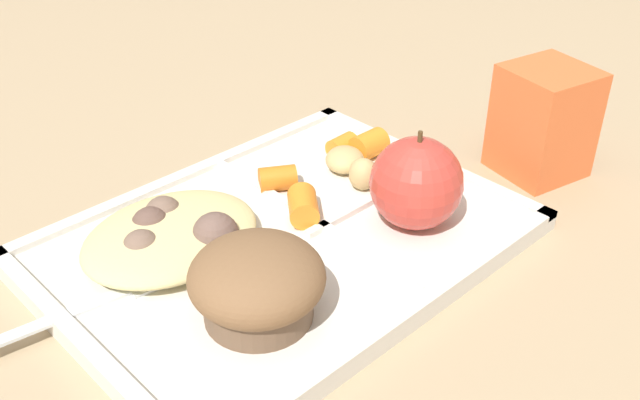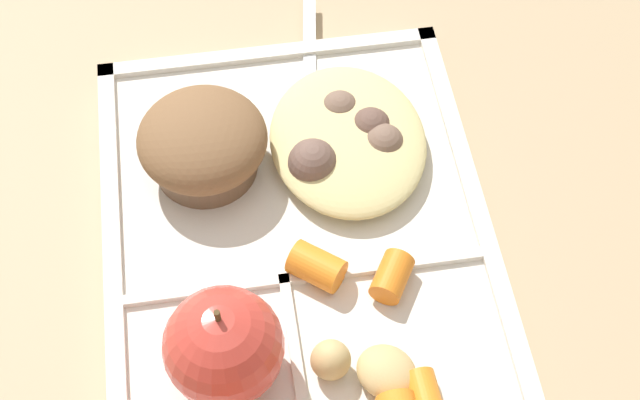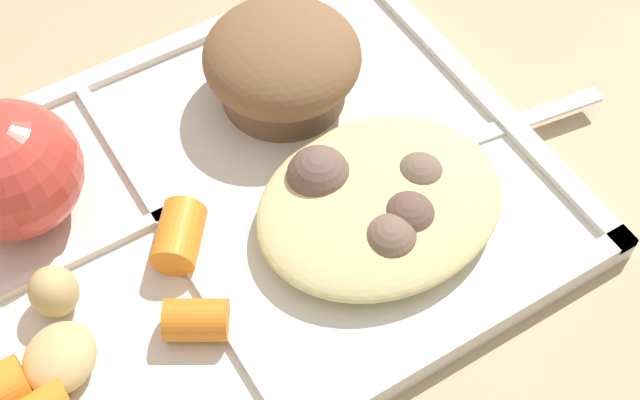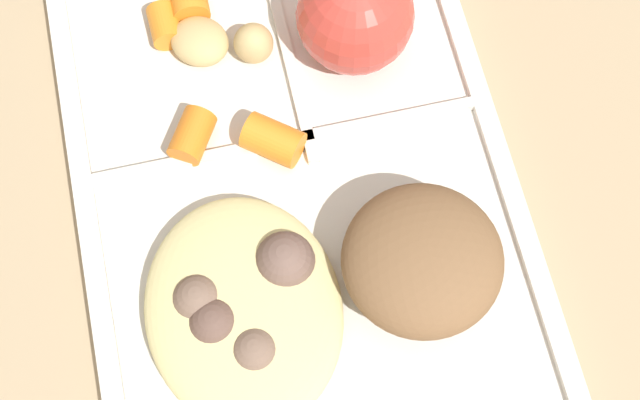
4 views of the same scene
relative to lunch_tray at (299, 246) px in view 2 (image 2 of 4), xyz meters
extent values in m
plane|color=tan|center=(0.00, 0.00, -0.01)|extent=(6.00, 6.00, 0.00)
cube|color=silver|center=(0.00, 0.00, 0.00)|extent=(0.35, 0.26, 0.01)
cube|color=silver|center=(0.00, -0.12, 0.01)|extent=(0.35, 0.01, 0.01)
cube|color=silver|center=(0.00, 0.12, 0.01)|extent=(0.35, 0.01, 0.01)
cube|color=silver|center=(0.17, 0.00, 0.01)|extent=(0.01, 0.26, 0.01)
cube|color=silver|center=(-0.03, 0.00, 0.01)|extent=(0.01, 0.24, 0.01)
cube|color=silver|center=(-0.09, 0.01, 0.01)|extent=(0.15, 0.01, 0.01)
sphere|color=#C63D33|center=(-0.09, 0.06, 0.04)|extent=(0.07, 0.07, 0.07)
cylinder|color=#4C381E|center=(-0.09, 0.06, 0.08)|extent=(0.00, 0.00, 0.01)
cylinder|color=brown|center=(0.07, 0.06, 0.02)|extent=(0.07, 0.07, 0.02)
ellipsoid|color=brown|center=(0.07, 0.06, 0.04)|extent=(0.09, 0.09, 0.05)
cylinder|color=orange|center=(-0.03, -0.01, 0.02)|extent=(0.04, 0.04, 0.02)
cylinder|color=orange|center=(-0.04, -0.05, 0.02)|extent=(0.04, 0.03, 0.02)
cylinder|color=orange|center=(-0.12, -0.06, 0.01)|extent=(0.03, 0.02, 0.02)
ellipsoid|color=tan|center=(-0.09, -0.01, 0.02)|extent=(0.03, 0.03, 0.03)
ellipsoid|color=tan|center=(-0.11, -0.04, 0.02)|extent=(0.05, 0.05, 0.02)
ellipsoid|color=#D6C684|center=(0.07, -0.05, 0.02)|extent=(0.14, 0.11, 0.02)
sphere|color=brown|center=(0.08, -0.06, 0.02)|extent=(0.03, 0.03, 0.03)
sphere|color=brown|center=(0.05, -0.02, 0.02)|extent=(0.03, 0.03, 0.03)
sphere|color=#755B4C|center=(0.10, -0.04, 0.02)|extent=(0.03, 0.03, 0.03)
sphere|color=#755B4C|center=(0.06, -0.07, 0.02)|extent=(0.03, 0.03, 0.03)
cube|color=silver|center=(0.18, -0.03, 0.01)|extent=(0.11, 0.03, 0.00)
cube|color=silver|center=(0.10, -0.02, 0.01)|extent=(0.04, 0.03, 0.00)
cylinder|color=silver|center=(0.08, -0.01, 0.01)|extent=(0.02, 0.01, 0.00)
cylinder|color=silver|center=(0.08, -0.02, 0.01)|extent=(0.02, 0.01, 0.00)
cylinder|color=silver|center=(0.08, -0.03, 0.01)|extent=(0.02, 0.01, 0.00)
camera|label=1|loc=(0.30, 0.35, 0.34)|focal=41.37mm
camera|label=2|loc=(-0.33, 0.04, 0.55)|focal=52.69mm
camera|label=3|loc=(-0.10, -0.26, 0.41)|focal=50.94mm
camera|label=4|loc=(0.22, -0.03, 0.53)|focal=53.03mm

